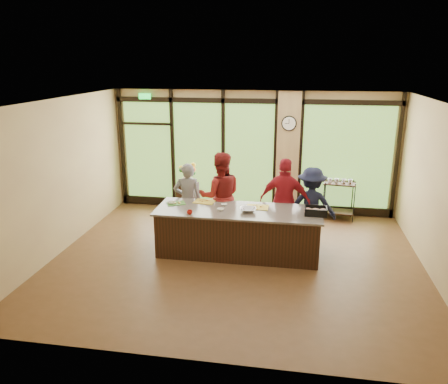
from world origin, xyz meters
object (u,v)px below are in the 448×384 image
(roasting_pan, at_px, (316,213))
(bar_cart, at_px, (339,195))
(island_base, at_px, (238,233))
(cook_left, at_px, (188,200))
(cook_right, at_px, (311,205))
(flower_stand, at_px, (188,200))

(roasting_pan, xyz_separation_m, bar_cart, (0.64, 2.37, -0.35))
(island_base, bearing_deg, cook_left, 148.40)
(cook_right, xyz_separation_m, roasting_pan, (0.06, -0.87, 0.15))
(cook_left, height_order, cook_right, cook_left)
(cook_right, relative_size, roasting_pan, 3.94)
(island_base, relative_size, cook_right, 1.93)
(cook_right, relative_size, bar_cart, 1.60)
(bar_cart, bearing_deg, island_base, -125.03)
(island_base, distance_m, cook_left, 1.45)
(flower_stand, bearing_deg, bar_cart, 20.66)
(island_base, bearing_deg, flower_stand, 127.67)
(cook_left, distance_m, flower_stand, 1.31)
(roasting_pan, relative_size, bar_cart, 0.40)
(cook_left, xyz_separation_m, bar_cart, (3.30, 1.61, -0.21))
(cook_right, bearing_deg, island_base, 30.94)
(cook_left, bearing_deg, bar_cart, -169.95)
(roasting_pan, bearing_deg, cook_left, 164.65)
(island_base, bearing_deg, roasting_pan, -1.27)
(flower_stand, height_order, bar_cart, bar_cart)
(island_base, height_order, flower_stand, island_base)
(island_base, bearing_deg, bar_cart, 48.03)
(cook_right, relative_size, flower_stand, 1.91)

